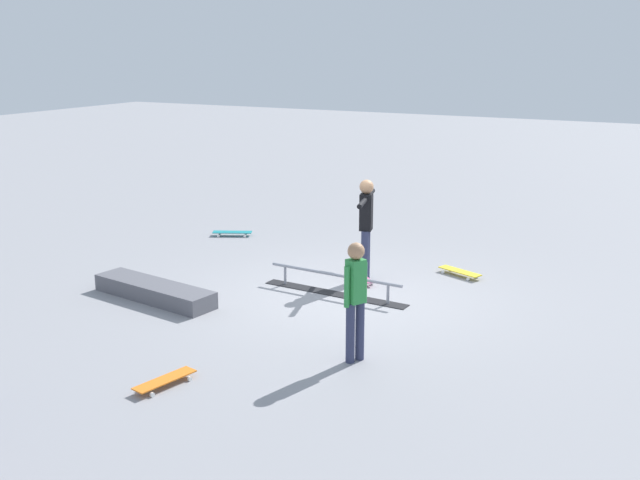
# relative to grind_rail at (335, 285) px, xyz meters

# --- Properties ---
(ground_plane) EXTENTS (60.00, 60.00, 0.00)m
(ground_plane) POSITION_rel_grind_rail_xyz_m (-0.25, -0.05, -0.15)
(ground_plane) COLOR gray
(grind_rail) EXTENTS (2.51, 0.40, 0.35)m
(grind_rail) POSITION_rel_grind_rail_xyz_m (0.00, 0.00, 0.00)
(grind_rail) COLOR black
(grind_rail) RESTS_ON ground_plane
(skate_ledge) EXTENTS (2.26, 0.86, 0.26)m
(skate_ledge) POSITION_rel_grind_rail_xyz_m (2.37, 1.50, -0.02)
(skate_ledge) COLOR #595960
(skate_ledge) RESTS_ON ground_plane
(skater_main) EXTENTS (0.42, 1.34, 1.70)m
(skater_main) POSITION_rel_grind_rail_xyz_m (-0.12, -0.91, 0.84)
(skater_main) COLOR #2D3351
(skater_main) RESTS_ON ground_plane
(skateboard_main) EXTENTS (0.70, 0.71, 0.09)m
(skateboard_main) POSITION_rel_grind_rail_xyz_m (-0.07, -0.82, -0.08)
(skateboard_main) COLOR #E05993
(skateboard_main) RESTS_ON ground_plane
(bystander_green_shirt) EXTENTS (0.25, 0.34, 1.53)m
(bystander_green_shirt) POSITION_rel_grind_rail_xyz_m (-1.37, 2.21, 0.71)
(bystander_green_shirt) COLOR #2D3351
(bystander_green_shirt) RESTS_ON ground_plane
(loose_skateboard_teal) EXTENTS (0.81, 0.53, 0.09)m
(loose_skateboard_teal) POSITION_rel_grind_rail_xyz_m (3.52, -2.37, -0.08)
(loose_skateboard_teal) COLOR teal
(loose_skateboard_teal) RESTS_ON ground_plane
(loose_skateboard_orange) EXTENTS (0.39, 0.82, 0.09)m
(loose_skateboard_orange) POSITION_rel_grind_rail_xyz_m (0.27, 3.87, -0.08)
(loose_skateboard_orange) COLOR orange
(loose_skateboard_orange) RESTS_ON ground_plane
(loose_skateboard_yellow) EXTENTS (0.82, 0.49, 0.09)m
(loose_skateboard_yellow) POSITION_rel_grind_rail_xyz_m (-1.46, -1.86, -0.08)
(loose_skateboard_yellow) COLOR yellow
(loose_skateboard_yellow) RESTS_ON ground_plane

